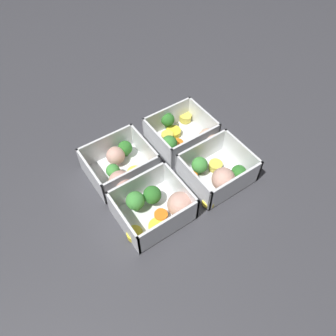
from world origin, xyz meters
The scene contains 5 objects.
ground_plane centered at (0.00, 0.00, 0.00)m, with size 4.00×4.00×0.00m, color #38383D.
container_near_left centered at (-0.07, -0.07, 0.03)m, with size 0.16×0.12×0.06m.
container_near_right centered at (0.08, -0.07, 0.03)m, with size 0.15×0.13×0.06m.
container_far_left centered at (-0.09, 0.06, 0.03)m, with size 0.14×0.14×0.06m.
container_far_right centered at (0.09, 0.06, 0.02)m, with size 0.14×0.15×0.06m.
Camera 1 is at (-0.25, -0.37, 0.59)m, focal length 35.00 mm.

